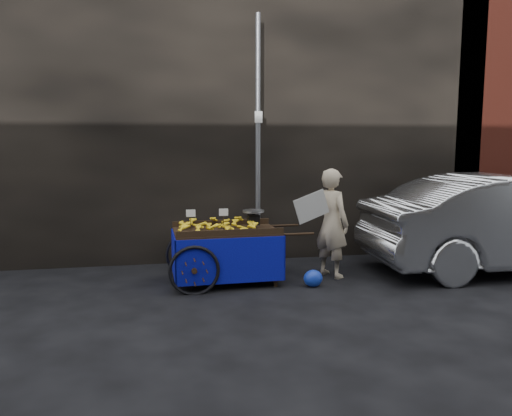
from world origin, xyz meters
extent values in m
plane|color=black|center=(0.00, 0.00, 0.00)|extent=(80.00, 80.00, 0.00)
cube|color=black|center=(-1.00, 2.60, 2.50)|extent=(11.00, 2.00, 5.00)
cube|color=#591E14|center=(5.50, 2.60, 2.50)|extent=(3.00, 2.00, 5.00)
cylinder|color=slate|center=(0.30, 1.30, 2.00)|extent=(0.08, 0.08, 4.00)
cube|color=white|center=(0.30, 1.25, 2.40)|extent=(0.12, 0.02, 0.18)
cube|color=black|center=(-0.36, 0.32, 0.73)|extent=(1.49, 0.95, 0.05)
cube|color=black|center=(-0.37, 0.75, 0.80)|extent=(1.46, 0.08, 0.09)
cube|color=black|center=(-0.34, -0.11, 0.80)|extent=(1.46, 0.08, 0.09)
cube|color=black|center=(0.29, -0.02, 0.37)|extent=(0.05, 0.05, 0.73)
cube|color=black|center=(0.27, 0.71, 0.37)|extent=(0.05, 0.05, 0.73)
cylinder|color=black|center=(0.61, -0.02, 0.73)|extent=(0.46, 0.05, 0.04)
cylinder|color=black|center=(0.59, 0.72, 0.73)|extent=(0.46, 0.05, 0.04)
torus|color=black|center=(-0.85, -0.18, 0.32)|extent=(0.69, 0.06, 0.69)
torus|color=black|center=(-0.87, 0.80, 0.32)|extent=(0.69, 0.06, 0.69)
cylinder|color=black|center=(-0.86, 0.31, 0.32)|extent=(0.07, 1.03, 0.05)
cube|color=#07067D|center=(-0.34, -0.14, 0.42)|extent=(1.50, 0.06, 0.62)
cube|color=#07067D|center=(-0.37, 0.79, 0.42)|extent=(1.50, 0.06, 0.62)
cube|color=#07067D|center=(-1.10, 0.30, 0.42)|extent=(0.04, 0.95, 0.62)
cube|color=#07067D|center=(0.39, 0.34, 0.42)|extent=(0.04, 0.95, 0.62)
cube|color=black|center=(0.05, 0.38, 0.89)|extent=(0.17, 0.13, 0.15)
cylinder|color=silver|center=(0.05, 0.38, 1.02)|extent=(0.32, 0.32, 0.03)
cube|color=white|center=(-0.86, 0.21, 1.03)|extent=(0.13, 0.01, 0.10)
cube|color=white|center=(-0.40, 0.22, 1.03)|extent=(0.13, 0.01, 0.10)
imported|color=#BEAC8D|center=(1.23, 0.34, 0.81)|extent=(0.64, 0.71, 1.62)
cube|color=beige|center=(0.86, 0.15, 1.09)|extent=(0.58, 0.13, 0.50)
ellipsoid|color=#1733AE|center=(0.80, -0.14, 0.12)|extent=(0.27, 0.21, 0.24)
imported|color=silver|center=(4.11, 0.14, 0.75)|extent=(4.61, 1.73, 1.50)
camera|label=1|loc=(-1.25, -6.63, 2.01)|focal=35.00mm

